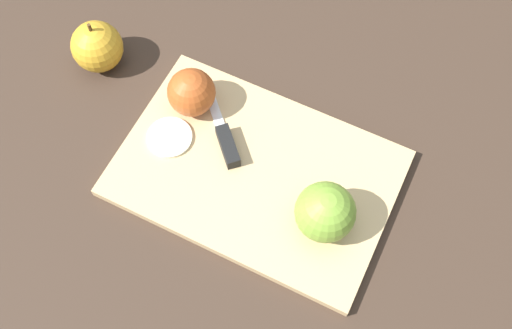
{
  "coord_description": "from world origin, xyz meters",
  "views": [
    {
      "loc": [
        -0.18,
        0.3,
        0.76
      ],
      "look_at": [
        0.0,
        0.0,
        0.04
      ],
      "focal_mm": 42.0,
      "sensor_mm": 36.0,
      "label": 1
    }
  ],
  "objects": [
    {
      "name": "cutting_board",
      "position": [
        0.0,
        0.0,
        0.01
      ],
      "size": [
        0.39,
        0.28,
        0.02
      ],
      "color": "tan",
      "rests_on": "ground_plane"
    },
    {
      "name": "ground_plane",
      "position": [
        0.0,
        0.0,
        0.0
      ],
      "size": [
        4.0,
        4.0,
        0.0
      ],
      "primitive_type": "plane",
      "color": "#38281E"
    },
    {
      "name": "apple_slice",
      "position": [
        0.13,
        0.02,
        0.02
      ],
      "size": [
        0.06,
        0.06,
        0.0
      ],
      "color": "#EFE5C6",
      "rests_on": "cutting_board"
    },
    {
      "name": "apple_whole",
      "position": [
        0.3,
        -0.04,
        0.04
      ],
      "size": [
        0.08,
        0.08,
        0.09
      ],
      "color": "gold",
      "rests_on": "ground_plane"
    },
    {
      "name": "knife",
      "position": [
        0.06,
        -0.02,
        0.02
      ],
      "size": [
        0.13,
        0.11,
        0.02
      ],
      "rotation": [
        0.0,
        0.0,
        -0.72
      ],
      "color": "silver",
      "rests_on": "cutting_board"
    },
    {
      "name": "apple_half_left",
      "position": [
        -0.11,
        0.02,
        0.05
      ],
      "size": [
        0.08,
        0.08,
        0.08
      ],
      "rotation": [
        0.0,
        0.0,
        4.83
      ],
      "color": "olive",
      "rests_on": "cutting_board"
    },
    {
      "name": "apple_half_right",
      "position": [
        0.13,
        -0.04,
        0.05
      ],
      "size": [
        0.07,
        0.07,
        0.07
      ],
      "rotation": [
        0.0,
        0.0,
        6.0
      ],
      "color": "#AD4C1E",
      "rests_on": "cutting_board"
    }
  ]
}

